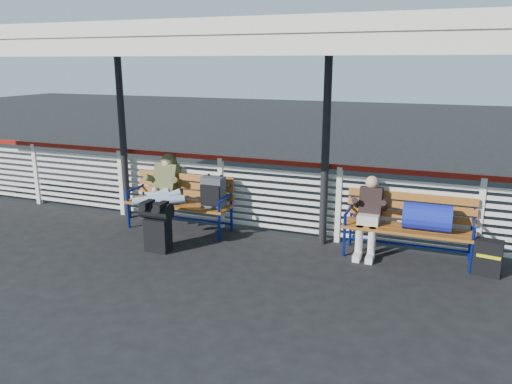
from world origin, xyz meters
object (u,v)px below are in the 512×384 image
at_px(companion_person, 369,215).
at_px(suitcase_side, 488,258).
at_px(traveler_man, 161,194).
at_px(bench_right, 419,219).
at_px(bench_left, 192,195).
at_px(luggage_stack, 157,225).

bearing_deg(companion_person, suitcase_side, -6.79).
relative_size(traveler_man, suitcase_side, 3.36).
xyz_separation_m(bench_right, suitcase_side, (0.90, -0.22, -0.37)).
bearing_deg(bench_right, bench_left, -179.56).
height_order(luggage_stack, suitcase_side, luggage_stack).
xyz_separation_m(bench_left, traveler_man, (-0.38, -0.34, 0.07)).
bearing_deg(bench_left, traveler_man, -138.38).
height_order(bench_left, traveler_man, traveler_man).
xyz_separation_m(luggage_stack, companion_person, (2.92, 1.03, 0.18)).
height_order(companion_person, suitcase_side, companion_person).
bearing_deg(suitcase_side, bench_left, -173.40).
height_order(luggage_stack, bench_right, bench_right).
relative_size(luggage_stack, traveler_man, 0.46).
bearing_deg(traveler_man, suitcase_side, 1.75).
height_order(bench_left, bench_right, bench_left).
distance_m(companion_person, suitcase_side, 1.65).
relative_size(bench_left, suitcase_side, 3.70).
bearing_deg(luggage_stack, bench_right, 15.96).
relative_size(luggage_stack, suitcase_side, 1.56).
bearing_deg(suitcase_side, luggage_stack, -160.48).
bearing_deg(suitcase_side, companion_person, -177.74).
height_order(bench_right, suitcase_side, bench_right).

